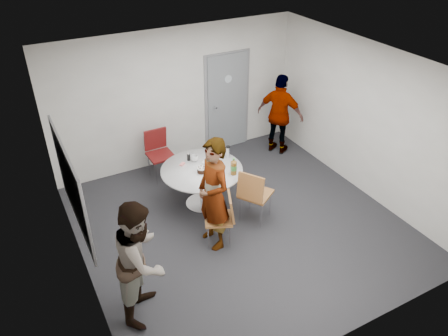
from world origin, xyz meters
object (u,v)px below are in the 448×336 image
chair_near_left (224,214)px  person_right (280,115)px  chair_far (158,149)px  chair_near_right (253,192)px  door (227,102)px  person_main (214,195)px  table (203,174)px  person_left (141,259)px  whiteboard (71,186)px

chair_near_left → person_right: (2.38, 2.00, 0.32)m
chair_near_left → chair_far: size_ratio=0.90×
chair_near_right → person_right: size_ratio=0.58×
door → person_right: size_ratio=1.24×
door → chair_far: bearing=-165.8°
chair_near_left → person_main: size_ratio=0.48×
door → table: door is taller
person_left → chair_far: bearing=10.7°
chair_far → person_left: size_ratio=0.56×
door → person_right: bearing=-40.2°
person_main → person_left: person_main is taller
whiteboard → chair_far: whiteboard is taller
door → person_right: door is taller
chair_near_left → person_left: size_ratio=0.51×
whiteboard → person_main: whiteboard is taller
person_main → person_right: bearing=123.4°
chair_far → person_left: 3.26m
chair_near_right → chair_far: bearing=168.8°
chair_near_left → chair_far: (-0.19, 2.28, 0.06)m
chair_near_left → person_main: person_main is taller
whiteboard → table: bearing=15.4°
chair_near_right → person_right: bearing=102.8°
chair_near_right → person_right: 2.50m
door → chair_near_left: door is taller
table → door: bearing=50.8°
whiteboard → person_main: size_ratio=1.04×
whiteboard → chair_near_left: (2.03, -0.44, -0.92)m
door → chair_far: (-1.72, -0.43, -0.43)m
whiteboard → person_right: whiteboard is taller
whiteboard → table: size_ratio=1.36×
chair_near_left → person_left: person_left is taller
chair_near_left → chair_far: 2.29m
chair_near_left → chair_near_right: bearing=-49.1°
person_left → door: bearing=-7.0°
chair_far → person_right: 2.60m
chair_near_left → person_main: bearing=93.9°
chair_far → whiteboard: bearing=44.0°
person_main → chair_far: bearing=176.8°
chair_near_left → person_main: (-0.15, 0.05, 0.38)m
whiteboard → person_right: 4.72m
door → person_right: (0.85, -0.72, -0.17)m
person_left → person_right: bearing=-20.6°
door → table: (-1.37, -1.68, -0.40)m
door → person_left: (-3.05, -3.40, -0.17)m
person_main → whiteboard: bearing=-105.7°
chair_far → person_left: (-1.33, -2.96, 0.26)m
table → chair_near_right: size_ratio=1.42×
chair_far → door: bearing=-166.9°
door → person_left: 4.57m
door → whiteboard: bearing=-147.3°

